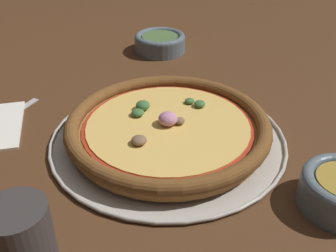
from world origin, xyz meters
The scene contains 6 objects.
ground_plane centered at (0.00, 0.00, 0.00)m, with size 3.00×3.00×0.00m, color #4C2D19.
pizza_tray centered at (0.00, 0.00, 0.00)m, with size 0.38×0.38×0.01m.
pizza centered at (0.00, 0.00, 0.03)m, with size 0.33×0.33×0.04m.
bowl_far centered at (0.39, -0.02, 0.02)m, with size 0.12×0.12×0.04m.
drinking_cup centered at (-0.22, 0.19, 0.04)m, with size 0.07×0.07×0.08m.
fork centered at (0.09, 0.29, 0.00)m, with size 0.15×0.10×0.00m.
Camera 1 is at (-0.53, 0.06, 0.37)m, focal length 42.00 mm.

